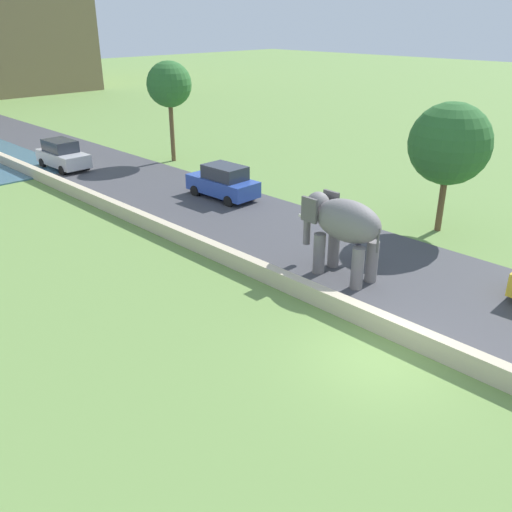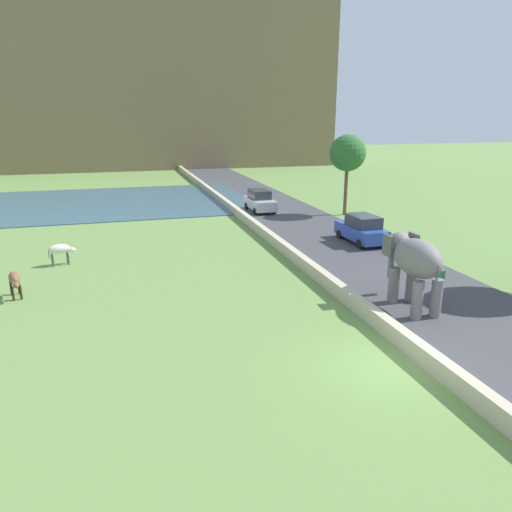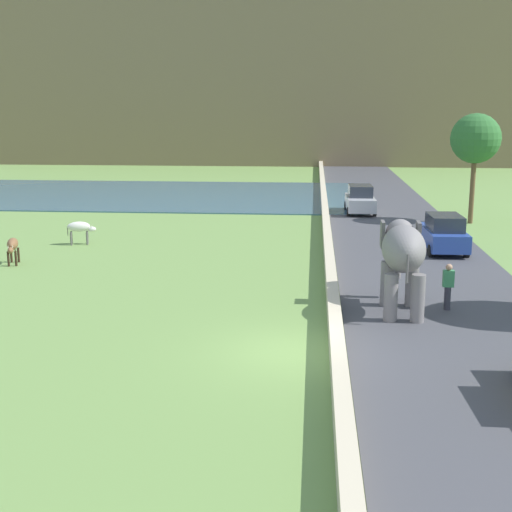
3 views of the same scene
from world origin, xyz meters
The scene contains 12 objects.
ground_plane centered at (0.00, 0.00, 0.00)m, with size 220.00×220.00×0.00m, color #6B8E47.
road_surface centered at (5.00, 20.00, 0.03)m, with size 7.00×120.00×0.06m, color #424247.
barrier_wall centered at (1.20, 18.00, 0.32)m, with size 0.40×110.00×0.64m, color beige.
lake centered at (-14.00, 33.73, 0.04)m, with size 36.00×18.00×0.08m, color #426B84.
hill_distant centered at (-6.00, 73.54, 13.64)m, with size 64.00×28.00×27.28m, color #7F6B4C.
elephant centered at (3.43, 4.05, 2.04)m, with size 1.47×3.48×2.99m.
person_beside_elephant centered at (5.02, 4.39, 0.87)m, with size 0.36×0.22×1.63m.
car_silver centered at (3.42, 25.67, 0.90)m, with size 1.85×4.03×1.80m.
car_blue centered at (6.58, 14.08, 0.90)m, with size 1.88×4.04×1.80m.
cow_white centered at (-11.00, 14.49, 0.84)m, with size 1.42×0.72×1.15m.
cow_brown centered at (-12.44, 9.93, 0.84)m, with size 0.71×1.42×1.15m.
tree_mid centered at (9.64, 22.56, 4.86)m, with size 2.85×2.85×6.32m.
Camera 2 is at (-7.79, -11.74, 7.66)m, focal length 33.35 mm.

